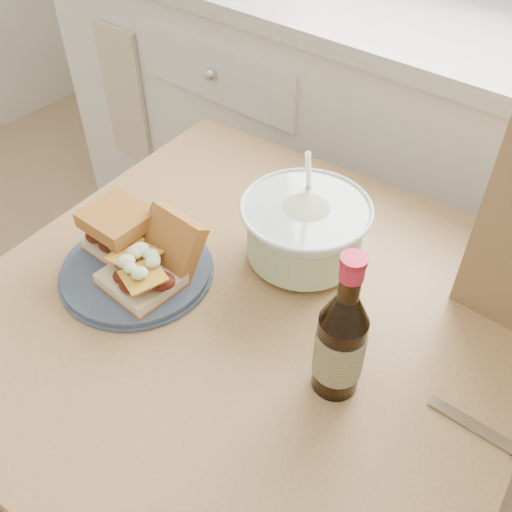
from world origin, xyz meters
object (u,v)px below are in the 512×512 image
Objects in this scene: plate at (137,270)px; coleslaw_bowl at (304,233)px; beer_bottle at (341,342)px; dining_table at (251,347)px.

coleslaw_bowl is (0.20, 0.22, 0.05)m from plate.
coleslaw_bowl is at bearing 146.07° from beer_bottle.
coleslaw_bowl is 0.27m from beer_bottle.
dining_table is at bearing -88.07° from coleslaw_bowl.
beer_bottle is (0.19, -0.18, 0.04)m from coleslaw_bowl.
coleslaw_bowl is (-0.01, 0.15, 0.16)m from dining_table.
beer_bottle reaches higher than dining_table.
plate is 0.40m from beer_bottle.
coleslaw_bowl is at bearing 86.40° from dining_table.
beer_bottle reaches higher than plate.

